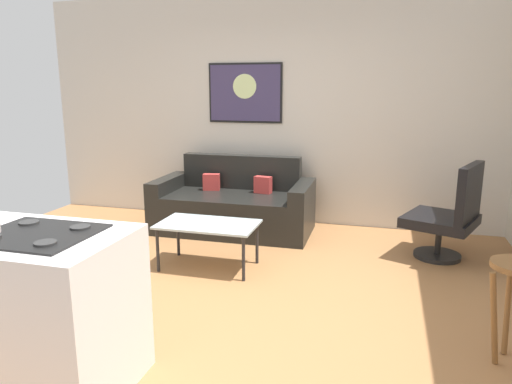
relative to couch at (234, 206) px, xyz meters
name	(u,v)px	position (x,y,z in m)	size (l,w,h in m)	color
ground	(220,301)	(0.48, -1.83, -0.31)	(6.40, 6.40, 0.04)	#A36F42
back_wall	(285,110)	(0.48, 0.59, 1.11)	(6.40, 0.05, 2.80)	beige
couch	(234,206)	(0.00, 0.00, 0.00)	(1.85, 0.91, 0.86)	black
coffee_table	(208,227)	(0.14, -1.21, 0.10)	(0.92, 0.53, 0.44)	silver
armchair	(450,215)	(2.35, -0.37, 0.16)	(0.83, 0.84, 0.97)	black
kitchen_counter	(6,307)	(-0.33, -3.15, 0.16)	(1.46, 0.72, 0.93)	silver
wall_painting	(245,93)	(-0.02, 0.55, 1.32)	(0.95, 0.03, 0.73)	black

